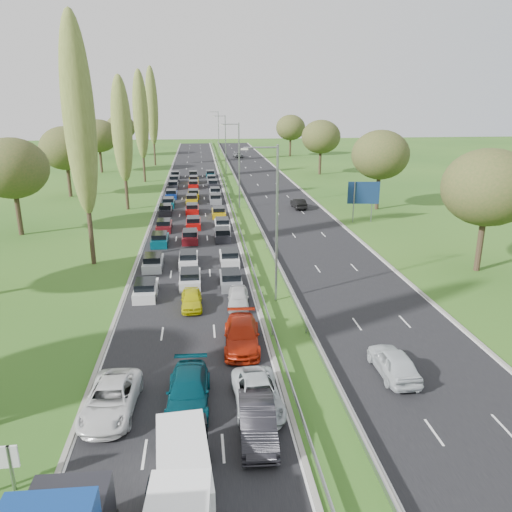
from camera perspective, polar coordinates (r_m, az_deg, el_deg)
ground at (r=74.69m, az=-2.02°, el=5.83°), size 260.00×260.00×0.00m
near_carriageway at (r=76.94m, az=-7.21°, el=6.04°), size 10.50×215.00×0.04m
far_carriageway at (r=77.92m, az=2.82°, el=6.31°), size 10.50×215.00×0.04m
central_reservation at (r=77.03m, az=-2.17°, el=6.60°), size 2.36×215.00×0.32m
lamp_columns at (r=71.74m, az=-1.94°, el=10.20°), size 0.18×140.18×12.00m
poplar_row at (r=62.03m, az=-16.61°, el=14.30°), size 2.80×127.80×22.44m
woodland_left at (r=59.81m, az=-27.14°, el=8.48°), size 8.00×166.00×11.10m
woodland_right at (r=65.11m, az=16.56°, el=10.25°), size 8.00×153.00×11.10m
traffic_queue_fill at (r=71.97m, az=-7.27°, el=5.61°), size 9.11×67.79×0.80m
near_car_2 at (r=26.93m, az=-16.27°, el=-15.46°), size 2.78×5.49×1.49m
near_car_7 at (r=26.71m, az=-7.72°, el=-15.05°), size 2.40×5.42×1.55m
near_car_8 at (r=38.06m, az=-7.38°, el=-4.92°), size 1.63×3.88×1.31m
near_car_9 at (r=24.36m, az=0.17°, el=-18.44°), size 1.86×4.80×1.56m
near_car_10 at (r=26.36m, az=0.17°, el=-15.56°), size 2.46×5.09×1.40m
near_car_11 at (r=32.02m, az=-1.64°, el=-9.01°), size 2.58×5.59×1.58m
near_car_12 at (r=38.09m, az=-2.04°, el=-4.74°), size 1.88×4.04×1.34m
far_car_0 at (r=30.00m, az=15.47°, el=-11.64°), size 1.91×4.64×1.57m
far_car_1 at (r=72.49m, az=4.90°, el=6.01°), size 1.72×4.42×1.43m
far_car_2 at (r=137.98m, az=-2.08°, el=11.51°), size 2.65×5.18×1.40m
white_van_rear at (r=21.85m, az=-8.28°, el=-22.70°), size 2.01×5.12×2.06m
direction_sign at (r=64.89m, az=12.18°, el=6.87°), size 3.97×0.66×5.20m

